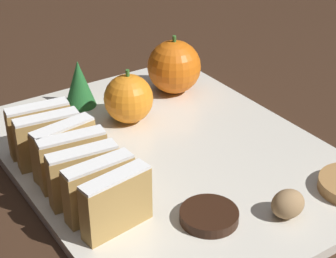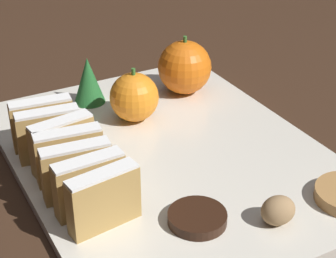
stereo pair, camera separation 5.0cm
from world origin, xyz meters
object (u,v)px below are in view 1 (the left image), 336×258
object	(u,v)px
orange_far	(174,67)
orange_near	(132,98)
chocolate_cookie	(209,216)
walnut	(288,204)

from	to	relation	value
orange_far	orange_near	bearing A→B (deg)	-156.79
orange_near	chocolate_cookie	xyz separation A→B (m)	(-0.04, -0.22, -0.03)
orange_far	walnut	xyz separation A→B (m)	(-0.07, -0.29, -0.02)
orange_near	chocolate_cookie	bearing A→B (deg)	-100.88
orange_near	chocolate_cookie	distance (m)	0.22
orange_near	walnut	world-z (taller)	orange_near
orange_near	chocolate_cookie	size ratio (longest dim) A/B	1.22
walnut	orange_near	bearing A→B (deg)	95.89
orange_far	walnut	world-z (taller)	orange_far
orange_far	walnut	distance (m)	0.30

